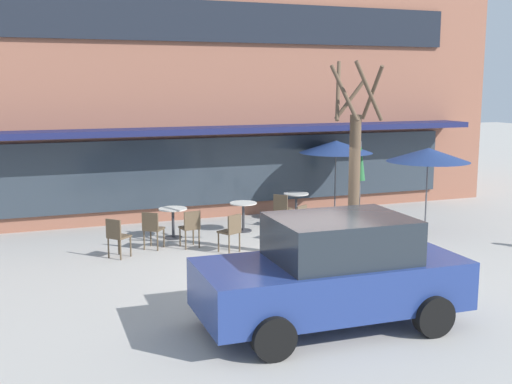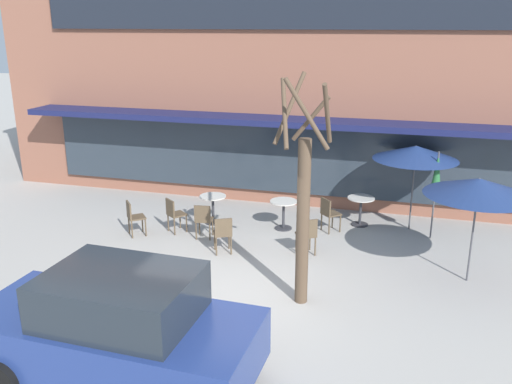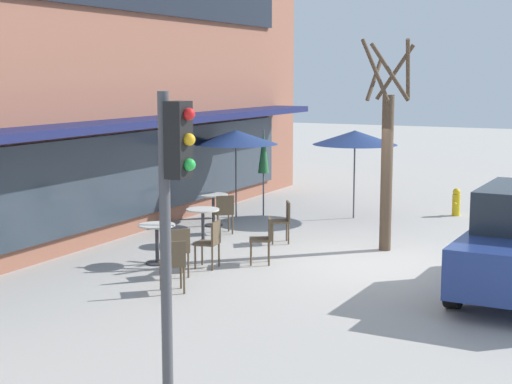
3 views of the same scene
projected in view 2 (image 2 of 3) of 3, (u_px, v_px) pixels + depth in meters
name	position (u px, v px, depth m)	size (l,w,h in m)	color
ground_plane	(226.00, 302.00, 10.33)	(80.00, 80.00, 0.00)	#ADA8A0
building_facade	(319.00, 63.00, 18.34)	(18.54, 9.10, 7.60)	#935B47
cafe_table_near_wall	(361.00, 206.00, 14.12)	(0.70, 0.70, 0.76)	#333338
cafe_table_streetside	(213.00, 205.00, 14.26)	(0.70, 0.70, 0.76)	#333338
cafe_table_by_tree	(284.00, 210.00, 13.86)	(0.70, 0.70, 0.76)	#333338
patio_umbrella_green_folded	(479.00, 187.00, 10.60)	(2.10, 2.10, 2.20)	#4C4C51
patio_umbrella_cream_folded	(437.00, 175.00, 12.90)	(0.28, 0.28, 2.20)	#4C4C51
patio_umbrella_corner_open	(416.00, 153.00, 13.39)	(2.10, 2.10, 2.20)	#4C4C51
cafe_chair_0	(133.00, 216.00, 13.42)	(0.56, 0.56, 0.89)	brown
cafe_chair_1	(203.00, 219.00, 13.22)	(0.45, 0.45, 0.89)	brown
cafe_chair_2	(223.00, 232.00, 12.36)	(0.54, 0.54, 0.89)	brown
cafe_chair_3	(307.00, 234.00, 12.28)	(0.55, 0.55, 0.89)	brown
cafe_chair_4	(329.00, 212.00, 13.67)	(0.57, 0.57, 0.89)	brown
cafe_chair_5	(174.00, 213.00, 13.62)	(0.56, 0.56, 0.89)	brown
parked_sedan	(117.00, 328.00, 7.82)	(4.25, 2.11, 1.76)	navy
street_tree	(303.00, 204.00, 9.79)	(1.05, 1.07, 4.27)	brown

